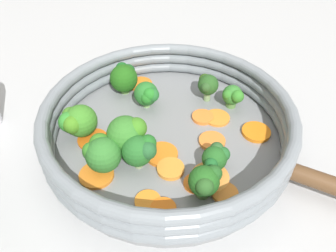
{
  "coord_description": "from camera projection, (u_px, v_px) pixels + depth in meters",
  "views": [
    {
      "loc": [
        -0.18,
        -0.28,
        0.34
      ],
      "look_at": [
        0.0,
        0.0,
        0.03
      ],
      "focal_mm": 35.0,
      "sensor_mm": 36.0,
      "label": 1
    }
  ],
  "objects": [
    {
      "name": "ground_plane",
      "position": [
        168.0,
        142.0,
        0.48
      ],
      "size": [
        4.0,
        4.0,
        0.0
      ],
      "primitive_type": "plane",
      "color": "#B4B6B8"
    },
    {
      "name": "skillet",
      "position": [
        168.0,
        138.0,
        0.47
      ],
      "size": [
        0.33,
        0.33,
        0.02
      ],
      "primitive_type": "cylinder",
      "color": "gray",
      "rests_on": "ground_plane"
    },
    {
      "name": "skillet_rim_wall",
      "position": [
        168.0,
        120.0,
        0.45
      ],
      "size": [
        0.34,
        0.34,
        0.05
      ],
      "color": "gray",
      "rests_on": "skillet"
    },
    {
      "name": "skillet_rivet_left",
      "position": [
        270.0,
        189.0,
        0.39
      ],
      "size": [
        0.01,
        0.01,
        0.01
      ],
      "primitive_type": "sphere",
      "color": "gray",
      "rests_on": "skillet"
    },
    {
      "name": "skillet_rivet_right",
      "position": [
        283.0,
        152.0,
        0.43
      ],
      "size": [
        0.01,
        0.01,
        0.01
      ],
      "primitive_type": "sphere",
      "color": "gray",
      "rests_on": "skillet"
    },
    {
      "name": "carrot_slice_0",
      "position": [
        163.0,
        209.0,
        0.37
      ],
      "size": [
        0.04,
        0.04,
        0.01
      ],
      "primitive_type": "cylinder",
      "rotation": [
        0.0,
        0.0,
        3.93
      ],
      "color": "orange",
      "rests_on": "skillet"
    },
    {
      "name": "carrot_slice_1",
      "position": [
        93.0,
        140.0,
        0.45
      ],
      "size": [
        0.06,
        0.06,
        0.0
      ],
      "primitive_type": "cylinder",
      "rotation": [
        0.0,
        0.0,
        5.53
      ],
      "color": "#D66015",
      "rests_on": "skillet"
    },
    {
      "name": "carrot_slice_2",
      "position": [
        171.0,
        169.0,
        0.41
      ],
      "size": [
        0.04,
        0.04,
        0.01
      ],
      "primitive_type": "cylinder",
      "rotation": [
        0.0,
        0.0,
        3.19
      ],
      "color": "orange",
      "rests_on": "skillet"
    },
    {
      "name": "carrot_slice_3",
      "position": [
        97.0,
        175.0,
        0.41
      ],
      "size": [
        0.06,
        0.06,
        0.0
      ],
      "primitive_type": "cylinder",
      "rotation": [
        0.0,
        0.0,
        0.92
      ],
      "color": "orange",
      "rests_on": "skillet"
    },
    {
      "name": "carrot_slice_4",
      "position": [
        162.0,
        154.0,
        0.43
      ],
      "size": [
        0.05,
        0.05,
        0.01
      ],
      "primitive_type": "cylinder",
      "rotation": [
        0.0,
        0.0,
        3.42
      ],
      "color": "orange",
      "rests_on": "skillet"
    },
    {
      "name": "carrot_slice_5",
      "position": [
        212.0,
        141.0,
        0.45
      ],
      "size": [
        0.05,
        0.05,
        0.01
      ],
      "primitive_type": "cylinder",
      "rotation": [
        0.0,
        0.0,
        5.48
      ],
      "color": "orange",
      "rests_on": "skillet"
    },
    {
      "name": "carrot_slice_6",
      "position": [
        222.0,
        195.0,
        0.38
      ],
      "size": [
        0.04,
        0.04,
        0.0
      ],
      "primitive_type": "cylinder",
      "rotation": [
        0.0,
        0.0,
        4.57
      ],
      "color": "orange",
      "rests_on": "skillet"
    },
    {
      "name": "carrot_slice_7",
      "position": [
        140.0,
        84.0,
        0.55
      ],
      "size": [
        0.05,
        0.05,
        0.0
      ],
      "primitive_type": "cylinder",
      "rotation": [
        0.0,
        0.0,
        1.96
      ],
      "color": "orange",
      "rests_on": "skillet"
    },
    {
      "name": "carrot_slice_8",
      "position": [
        217.0,
        118.0,
        0.49
      ],
      "size": [
        0.05,
        0.05,
        0.0
      ],
      "primitive_type": "cylinder",
      "rotation": [
        0.0,
        0.0,
        5.38
      ],
      "color": "orange",
      "rests_on": "skillet"
    },
    {
      "name": "carrot_slice_9",
      "position": [
        209.0,
        178.0,
        0.4
      ],
      "size": [
        0.06,
        0.06,
        0.01
      ],
      "primitive_type": "cylinder",
      "rotation": [
        0.0,
        0.0,
        3.33
      ],
      "color": "#F3943D",
      "rests_on": "skillet"
    },
    {
      "name": "carrot_slice_10",
      "position": [
        203.0,
        117.0,
        0.49
      ],
      "size": [
        0.04,
        0.04,
        0.01
      ],
      "primitive_type": "cylinder",
      "rotation": [
        0.0,
        0.0,
        0.52
      ],
      "color": "orange",
      "rests_on": "skillet"
    },
    {
      "name": "carrot_slice_11",
      "position": [
        148.0,
        201.0,
        0.38
      ],
      "size": [
        0.04,
        0.04,
        0.0
      ],
      "primitive_type": "cylinder",
      "rotation": [
        0.0,
        0.0,
        2.9
      ],
      "color": "orange",
      "rests_on": "skillet"
    },
    {
      "name": "carrot_slice_12",
      "position": [
        195.0,
        183.0,
        0.4
      ],
      "size": [
        0.04,
        0.04,
        0.0
      ],
      "primitive_type": "cylinder",
      "rotation": [
        0.0,
        0.0,
        0.66
      ],
      "color": "orange",
      "rests_on": "skillet"
    },
    {
      "name": "carrot_slice_13",
      "position": [
        256.0,
        132.0,
        0.46
      ],
      "size": [
        0.06,
        0.06,
        0.01
      ],
      "primitive_type": "cylinder",
      "rotation": [
        0.0,
        0.0,
        5.73
      ],
      "color": "orange",
      "rests_on": "skillet"
    },
    {
      "name": "broccoli_floret_0",
      "position": [
        124.0,
        77.0,
        0.52
      ],
      "size": [
        0.05,
        0.05,
        0.05
      ],
      "color": "#68984A",
      "rests_on": "skillet"
    },
    {
      "name": "broccoli_floret_1",
      "position": [
        233.0,
        96.0,
        0.49
      ],
      "size": [
        0.03,
        0.04,
        0.04
      ],
      "color": "#5E8E43",
      "rests_on": "skillet"
    },
    {
      "name": "broccoli_floret_2",
      "position": [
        77.0,
        121.0,
        0.44
      ],
      "size": [
        0.05,
        0.05,
        0.05
      ],
      "color": "#688D4D",
      "rests_on": "skillet"
    },
    {
      "name": "broccoli_floret_3",
      "position": [
        101.0,
        153.0,
        0.4
      ],
      "size": [
        0.04,
        0.05,
        0.05
      ],
      "color": "#7A9E60",
      "rests_on": "skillet"
    },
    {
      "name": "broccoli_floret_4",
      "position": [
        207.0,
        85.0,
        0.5
      ],
      "size": [
        0.03,
        0.04,
        0.04
      ],
      "color": "#87A667",
      "rests_on": "skillet"
    },
    {
      "name": "broccoli_floret_5",
      "position": [
        127.0,
        132.0,
        0.42
      ],
      "size": [
        0.05,
        0.05,
        0.06
      ],
      "color": "#63974B",
      "rests_on": "skillet"
    },
    {
      "name": "broccoli_floret_6",
      "position": [
        205.0,
        181.0,
        0.37
      ],
      "size": [
        0.04,
        0.04,
        0.04
      ],
      "color": "#628C4B",
      "rests_on": "skillet"
    },
    {
      "name": "broccoli_floret_7",
      "position": [
        147.0,
        94.0,
        0.49
      ],
      "size": [
        0.04,
        0.04,
        0.04
      ],
      "color": "#80B164",
      "rests_on": "skillet"
    },
    {
      "name": "broccoli_floret_8",
      "position": [
        141.0,
        150.0,
        0.4
      ],
      "size": [
        0.04,
        0.04,
        0.05
      ],
      "color": "#8EA66D",
      "rests_on": "skillet"
    },
    {
      "name": "broccoli_floret_9",
      "position": [
        216.0,
        157.0,
        0.4
      ],
      "size": [
        0.04,
        0.03,
        0.04
      ],
      "color": "#72A34F",
      "rests_on": "skillet"
    }
  ]
}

